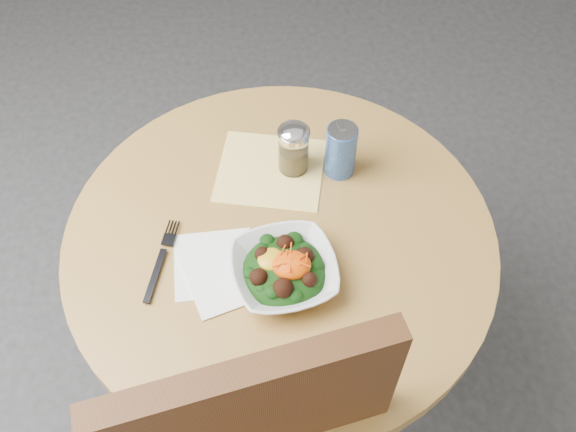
# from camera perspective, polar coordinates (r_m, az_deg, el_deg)

# --- Properties ---
(ground) EXTENTS (6.00, 6.00, 0.00)m
(ground) POSITION_cam_1_polar(r_m,az_deg,el_deg) (1.99, -0.49, -14.02)
(ground) COLOR #2C2C2F
(ground) RESTS_ON ground
(table) EXTENTS (0.90, 0.90, 0.75)m
(table) POSITION_cam_1_polar(r_m,az_deg,el_deg) (1.50, -0.64, -5.93)
(table) COLOR black
(table) RESTS_ON ground
(cloth_napkin) EXTENTS (0.27, 0.26, 0.00)m
(cloth_napkin) POSITION_cam_1_polar(r_m,az_deg,el_deg) (1.44, -1.57, 4.09)
(cloth_napkin) COLOR yellow
(cloth_napkin) RESTS_ON table
(paper_napkins) EXTENTS (0.21, 0.21, 0.00)m
(paper_napkins) POSITION_cam_1_polar(r_m,az_deg,el_deg) (1.29, -6.00, -4.69)
(paper_napkins) COLOR white
(paper_napkins) RESTS_ON table
(salad_bowl) EXTENTS (0.24, 0.24, 0.08)m
(salad_bowl) POSITION_cam_1_polar(r_m,az_deg,el_deg) (1.25, -0.34, -4.85)
(salad_bowl) COLOR silver
(salad_bowl) RESTS_ON table
(fork) EXTENTS (0.07, 0.20, 0.00)m
(fork) POSITION_cam_1_polar(r_m,az_deg,el_deg) (1.32, -11.14, -3.62)
(fork) COLOR black
(fork) RESTS_ON table
(spice_shaker) EXTENTS (0.07, 0.07, 0.13)m
(spice_shaker) POSITION_cam_1_polar(r_m,az_deg,el_deg) (1.40, 0.50, 6.02)
(spice_shaker) COLOR silver
(spice_shaker) RESTS_ON table
(beverage_can) EXTENTS (0.07, 0.07, 0.13)m
(beverage_can) POSITION_cam_1_polar(r_m,az_deg,el_deg) (1.40, 4.71, 5.86)
(beverage_can) COLOR #0D2B96
(beverage_can) RESTS_ON table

